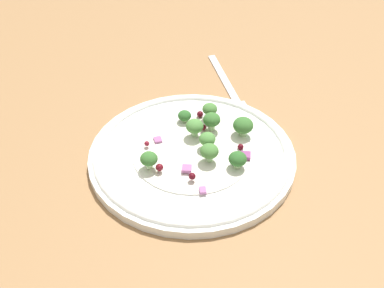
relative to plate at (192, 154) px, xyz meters
The scene contains 23 objects.
ground_plane 3.30cm from the plate, 132.17° to the left, with size 180.00×180.00×2.00cm, color olive.
plate is the anchor object (origin of this frame).
dressing_pool 0.44cm from the plate, 135.00° to the left, with size 16.26×16.26×0.20cm, color white.
broccoli_floret_0 3.78cm from the plate, 152.63° to the right, with size 2.44×2.44×2.47cm.
broccoli_floret_1 3.96cm from the plate, 27.30° to the right, with size 2.46×2.46×2.49cm.
broccoli_floret_2 8.26cm from the plate, 83.69° to the right, with size 2.85×2.85×2.89cm.
broccoli_floret_3 7.97cm from the plate, 40.50° to the right, with size 2.16×2.16×2.18cm.
broccoli_floret_4 6.97cm from the plate, 11.66° to the right, with size 1.94×1.94×1.96cm.
broccoli_floret_5 5.88cm from the plate, 51.82° to the right, with size 2.46×2.46×2.49cm.
broccoli_floret_6 6.93cm from the plate, 138.93° to the right, with size 2.38×2.38×2.41cm.
broccoli_floret_7 3.01cm from the plate, 93.00° to the right, with size 2.24×2.24×2.27cm.
broccoli_floret_8 6.84cm from the plate, 100.95° to the left, with size 2.28×2.28×2.31cm.
cranberry_0 6.65cm from the plate, 105.02° to the right, with size 0.83×0.83×0.83cm, color #4C0A14.
cranberry_1 6.32cm from the plate, 61.12° to the left, with size 0.70×0.70×0.70cm, color maroon.
cranberry_2 6.05cm from the plate, 155.50° to the left, with size 0.90×0.90×0.90cm, color #4C0A14.
cranberry_3 5.99cm from the plate, 113.62° to the left, with size 1.00×1.00×1.00cm, color maroon.
cranberry_4 7.98cm from the plate, 29.41° to the right, with size 0.95×0.95×0.95cm, color #4C0A14.
cranberry_5 4.98cm from the plate, 40.23° to the right, with size 0.83×0.83×0.83cm, color maroon.
onion_bit_0 7.78cm from the plate, 169.06° to the left, with size 1.09×0.82×0.37cm, color #A35B93.
onion_bit_1 7.31cm from the plate, 120.58° to the right, with size 1.27×1.32×0.57cm, color #843D75.
onion_bit_2 4.14cm from the plate, 148.70° to the left, with size 1.24×1.26×0.41cm, color #A35B93.
onion_bit_3 5.30cm from the plate, 43.62° to the left, with size 1.21×1.02×0.41cm, color #A35B93.
fork 18.71cm from the plate, 39.66° to the right, with size 18.68×3.99×0.50cm.
Camera 1 is at (-45.05, 15.79, 44.64)cm, focal length 45.81 mm.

